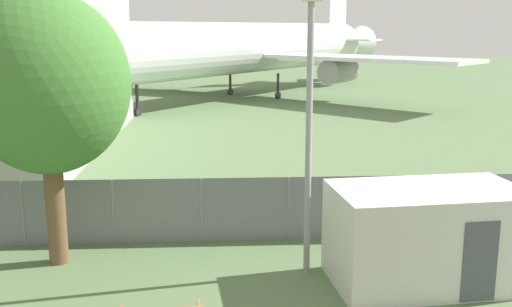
{
  "coord_description": "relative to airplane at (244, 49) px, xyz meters",
  "views": [
    {
      "loc": [
        -1.9,
        -5.64,
        6.18
      ],
      "look_at": [
        -0.78,
        14.1,
        2.0
      ],
      "focal_mm": 42.0,
      "sensor_mm": 36.0,
      "label": 1
    }
  ],
  "objects": [
    {
      "name": "perimeter_fence",
      "position": [
        -0.04,
        -36.23,
        -3.39
      ],
      "size": [
        56.07,
        0.07,
        1.93
      ],
      "color": "gray",
      "rests_on": "ground"
    },
    {
      "name": "portable_cabin",
      "position": [
        3.01,
        -39.37,
        -3.15
      ],
      "size": [
        4.81,
        3.03,
        2.39
      ],
      "rotation": [
        0.0,
        0.0,
        0.1
      ],
      "color": "silver",
      "rests_on": "ground"
    },
    {
      "name": "airplane",
      "position": [
        0.0,
        0.0,
        0.0
      ],
      "size": [
        34.36,
        41.16,
        13.13
      ],
      "rotation": [
        0.0,
        0.0,
        -2.22
      ],
      "color": "silver",
      "rests_on": "ground"
    },
    {
      "name": "tree_left_of_cabin",
      "position": [
        -6.36,
        -37.58,
        0.41
      ],
      "size": [
        4.2,
        4.2,
        7.1
      ],
      "color": "brown",
      "rests_on": "ground"
    },
    {
      "name": "light_mast",
      "position": [
        0.16,
        -38.66,
        0.06
      ],
      "size": [
        0.44,
        0.44,
        7.13
      ],
      "color": "#99999E",
      "rests_on": "ground"
    }
  ]
}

